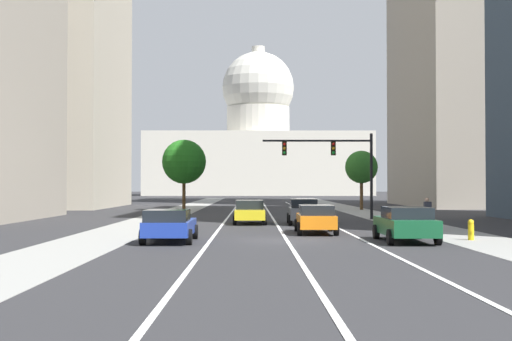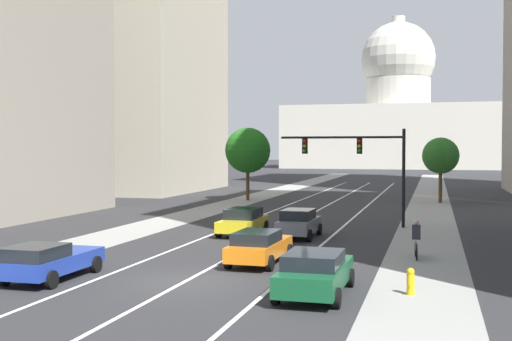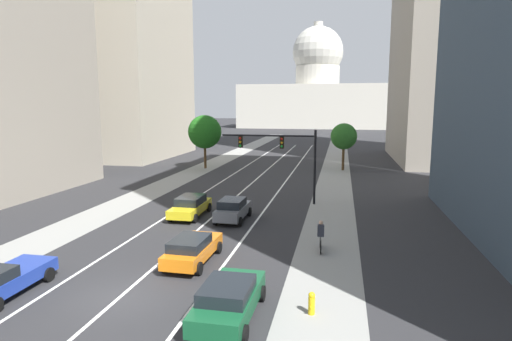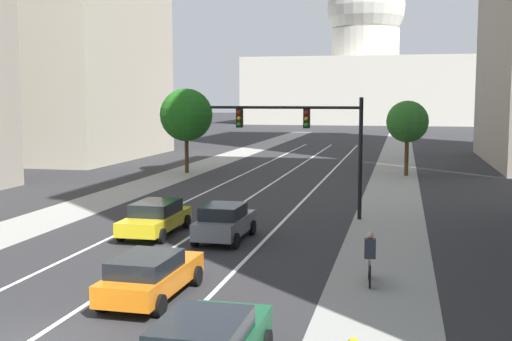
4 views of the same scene
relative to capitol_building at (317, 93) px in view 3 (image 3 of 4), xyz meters
The scene contains 16 objects.
ground_plane 100.43m from the capitol_building, 90.00° to the right, with size 400.00×400.00×0.00m, color #2B2B2D.
sidewalk_left 105.73m from the capitol_building, 94.56° to the right, with size 3.49×130.00×0.01m, color gray.
sidewalk_right 105.73m from the capitol_building, 85.44° to the right, with size 3.49×130.00×0.01m, color gray.
lane_stripe_left 115.38m from the capitol_building, 91.65° to the right, with size 0.16×90.00×0.01m, color white.
lane_stripe_center 115.33m from the capitol_building, 90.00° to the right, with size 0.16×90.00×0.01m, color white.
lane_stripe_right 115.38m from the capitol_building, 88.35° to the right, with size 0.16×90.00×0.01m, color white.
capitol_building is the anchor object (origin of this frame).
car_gray 127.67m from the capitol_building, 89.26° to the right, with size 1.98×4.09×1.56m.
car_yellow 127.15m from the capitol_building, 90.75° to the right, with size 2.06×4.78×1.47m.
car_green 141.15m from the capitol_building, 87.98° to the right, with size 2.14×4.76×1.48m.
car_orange 135.90m from the capitol_building, 89.30° to the right, with size 2.03×4.61×1.42m.
traffic_signal_mast 121.34m from the capitol_building, 87.93° to the right, with size 7.76×0.39×6.04m.
fire_hydrant 140.41m from the capitol_building, 86.73° to the right, with size 0.26×0.35×0.91m.
cyclist 133.05m from the capitol_building, 86.55° to the right, with size 0.38×1.70×1.72m.
street_tree_far_right 102.56m from the capitol_building, 84.82° to the right, with size 3.21×3.21×5.80m.
street_tree_near_left 104.25m from the capitol_building, 94.41° to the right, with size 4.21×4.21×6.76m.
Camera 3 is at (8.92, -15.54, 7.99)m, focal length 29.94 mm.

